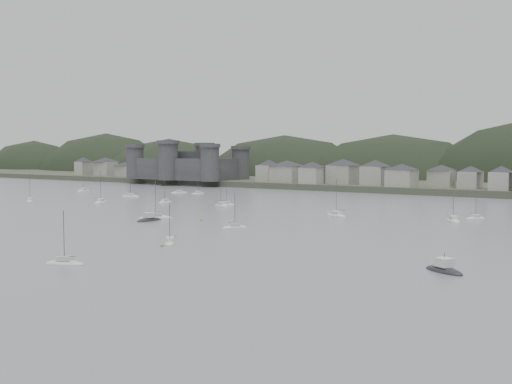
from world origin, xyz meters
The scene contains 9 objects.
ground centered at (0.00, 0.00, 0.00)m, with size 900.00×900.00×0.00m, color slate.
far_shore_land centered at (0.00, 295.00, 1.50)m, with size 900.00×250.00×3.00m, color #383D2D.
forested_ridge centered at (4.83, 269.40, -11.28)m, with size 851.55×103.94×102.57m.
castle centered at (-120.00, 179.80, 10.96)m, with size 66.00×43.00×20.00m.
waterfront_town centered at (50.59, 183.34, 8.66)m, with size 451.48×28.46×12.92m.
moored_fleet centered at (-11.13, 59.57, 0.18)m, with size 255.23×148.79×13.18m.
motor_launch_near centered at (80.78, 10.12, 0.29)m, with size 8.15×6.28×3.86m.
motor_launch_far centered at (-8.10, 34.54, 0.29)m, with size 3.56×8.46×3.97m.
mooring_buoys centered at (29.93, 63.77, 0.15)m, with size 132.53×115.48×0.70m.
Camera 1 is at (109.77, -85.40, 19.31)m, focal length 42.40 mm.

